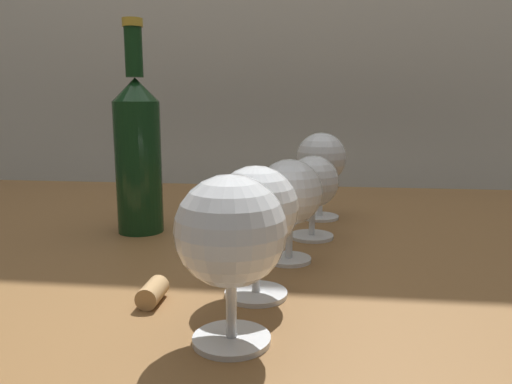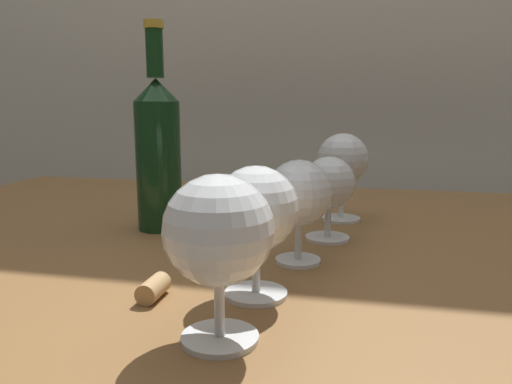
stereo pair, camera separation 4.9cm
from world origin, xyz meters
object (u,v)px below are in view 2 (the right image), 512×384
(wine_glass_pinot, at_px, (343,160))
(wine_bottle, at_px, (158,150))
(wine_glass_rose, at_px, (256,211))
(wine_glass_port, at_px, (299,196))
(cork, at_px, (153,288))
(wine_glass_white, at_px, (329,185))
(wine_glass_merlot, at_px, (218,232))

(wine_glass_pinot, xyz_separation_m, wine_bottle, (-0.28, -0.12, 0.02))
(wine_glass_rose, bearing_deg, wine_glass_port, 76.66)
(wine_glass_pinot, height_order, cork, wine_glass_pinot)
(wine_glass_rose, height_order, wine_glass_port, wine_glass_rose)
(wine_glass_rose, xyz_separation_m, wine_bottle, (-0.21, 0.24, 0.03))
(wine_glass_rose, distance_m, wine_glass_pinot, 0.36)
(wine_glass_white, bearing_deg, wine_glass_pinot, 84.13)
(wine_glass_port, bearing_deg, wine_glass_merlot, -99.46)
(wine_glass_rose, height_order, wine_glass_white, wine_glass_rose)
(wine_glass_port, bearing_deg, wine_glass_rose, -103.34)
(wine_glass_merlot, height_order, wine_glass_rose, wine_glass_merlot)
(wine_glass_white, height_order, wine_bottle, wine_bottle)
(cork, bearing_deg, wine_glass_merlot, -37.69)
(wine_glass_rose, relative_size, cork, 3.25)
(wine_bottle, bearing_deg, cork, -68.00)
(wine_glass_port, xyz_separation_m, cork, (-0.13, -0.15, -0.07))
(wine_glass_merlot, relative_size, wine_glass_port, 1.10)
(cork, bearing_deg, wine_glass_white, 58.97)
(wine_glass_rose, height_order, cork, wine_glass_rose)
(wine_glass_merlot, xyz_separation_m, wine_glass_rose, (0.01, 0.10, -0.00))
(wine_glass_rose, xyz_separation_m, cork, (-0.10, -0.03, -0.08))
(wine_glass_merlot, bearing_deg, wine_glass_white, 79.01)
(wine_glass_port, height_order, wine_glass_pinot, wine_glass_pinot)
(wine_glass_pinot, bearing_deg, wine_glass_port, -99.72)
(wine_glass_merlot, relative_size, wine_glass_rose, 1.04)
(wine_glass_merlot, xyz_separation_m, wine_bottle, (-0.20, 0.34, 0.03))
(wine_glass_port, relative_size, wine_glass_white, 1.06)
(wine_glass_white, relative_size, wine_glass_pinot, 0.83)
(wine_glass_merlot, distance_m, wine_bottle, 0.39)
(wine_glass_pinot, bearing_deg, wine_bottle, -156.51)
(wine_glass_rose, relative_size, wine_bottle, 0.43)
(wine_glass_rose, bearing_deg, wine_glass_merlot, -94.84)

